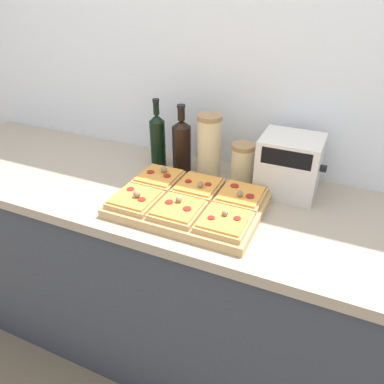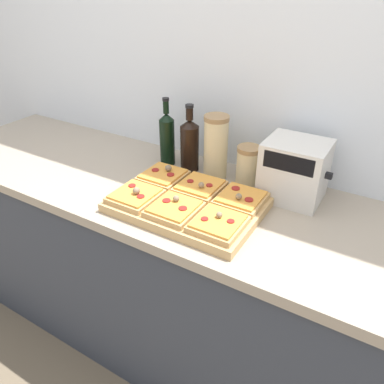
% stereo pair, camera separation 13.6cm
% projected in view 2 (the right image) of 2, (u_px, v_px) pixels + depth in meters
% --- Properties ---
extents(wall_back, '(6.00, 0.06, 2.50)m').
position_uv_depth(wall_back, '(239.00, 86.00, 1.54)').
color(wall_back, silver).
rests_on(wall_back, ground_plane).
extents(kitchen_counter, '(2.63, 0.67, 0.91)m').
position_uv_depth(kitchen_counter, '(194.00, 282.00, 1.68)').
color(kitchen_counter, '#333842').
rests_on(kitchen_counter, ground_plane).
extents(cutting_board, '(0.52, 0.37, 0.03)m').
position_uv_depth(cutting_board, '(188.00, 204.00, 1.36)').
color(cutting_board, tan).
rests_on(cutting_board, kitchen_counter).
extents(pizza_slice_back_left, '(0.16, 0.17, 0.05)m').
position_uv_depth(pizza_slice_back_left, '(163.00, 176.00, 1.48)').
color(pizza_slice_back_left, tan).
rests_on(pizza_slice_back_left, cutting_board).
extents(pizza_slice_back_center, '(0.16, 0.17, 0.05)m').
position_uv_depth(pizza_slice_back_center, '(200.00, 187.00, 1.41)').
color(pizza_slice_back_center, tan).
rests_on(pizza_slice_back_center, cutting_board).
extents(pizza_slice_back_right, '(0.16, 0.17, 0.05)m').
position_uv_depth(pizza_slice_back_right, '(241.00, 199.00, 1.33)').
color(pizza_slice_back_right, tan).
rests_on(pizza_slice_back_right, cutting_board).
extents(pizza_slice_front_left, '(0.16, 0.17, 0.05)m').
position_uv_depth(pizza_slice_front_left, '(135.00, 195.00, 1.35)').
color(pizza_slice_front_left, tan).
rests_on(pizza_slice_front_left, cutting_board).
extents(pizza_slice_front_center, '(0.16, 0.17, 0.05)m').
position_uv_depth(pizza_slice_front_center, '(174.00, 209.00, 1.28)').
color(pizza_slice_front_center, tan).
rests_on(pizza_slice_front_center, cutting_board).
extents(pizza_slice_front_right, '(0.16, 0.17, 0.05)m').
position_uv_depth(pizza_slice_front_right, '(218.00, 223.00, 1.20)').
color(pizza_slice_front_right, tan).
rests_on(pizza_slice_front_right, cutting_board).
extents(olive_oil_bottle, '(0.07, 0.07, 0.30)m').
position_uv_depth(olive_oil_bottle, '(167.00, 138.00, 1.63)').
color(olive_oil_bottle, black).
rests_on(olive_oil_bottle, kitchen_counter).
extents(wine_bottle, '(0.08, 0.08, 0.29)m').
position_uv_depth(wine_bottle, '(190.00, 144.00, 1.58)').
color(wine_bottle, black).
rests_on(wine_bottle, kitchen_counter).
extents(grain_jar_tall, '(0.10, 0.10, 0.26)m').
position_uv_depth(grain_jar_tall, '(216.00, 147.00, 1.52)').
color(grain_jar_tall, beige).
rests_on(grain_jar_tall, kitchen_counter).
extents(grain_jar_short, '(0.09, 0.09, 0.17)m').
position_uv_depth(grain_jar_short, '(248.00, 166.00, 1.48)').
color(grain_jar_short, beige).
rests_on(grain_jar_short, kitchen_counter).
extents(toaster_oven, '(0.25, 0.20, 0.23)m').
position_uv_depth(toaster_oven, '(294.00, 170.00, 1.38)').
color(toaster_oven, beige).
rests_on(toaster_oven, kitchen_counter).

